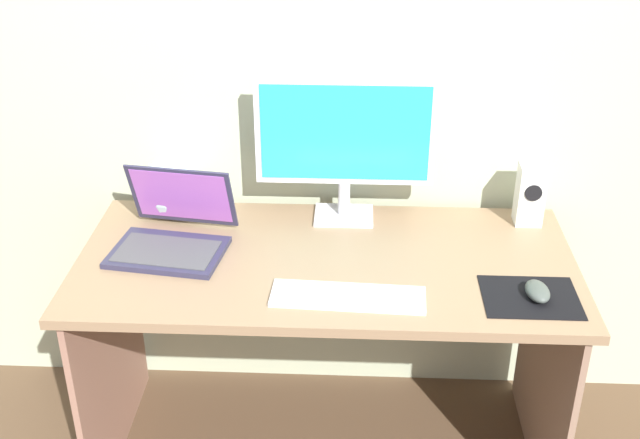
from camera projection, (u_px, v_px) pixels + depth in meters
name	position (u px, v px, depth m)	size (l,w,h in m)	color
wall_back	(332.00, 35.00, 2.33)	(6.00, 0.04, 2.50)	#B1BB9C
desk	(326.00, 302.00, 2.31)	(1.41, 0.67, 0.71)	#8E7153
monitor	(345.00, 141.00, 2.34)	(0.53, 0.14, 0.45)	silver
speaker_right	(530.00, 194.00, 2.39)	(0.08, 0.08, 0.19)	silver
laptop	(173.00, 233.00, 2.28)	(0.35, 0.33, 0.22)	#2C2B45
fishbowl	(171.00, 187.00, 2.45)	(0.19, 0.19, 0.19)	silver
keyboard_external	(348.00, 297.00, 2.06)	(0.40, 0.12, 0.01)	white
mousepad	(530.00, 297.00, 2.07)	(0.25, 0.20, 0.00)	black
mouse	(538.00, 291.00, 2.06)	(0.06, 0.10, 0.04)	#454E49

